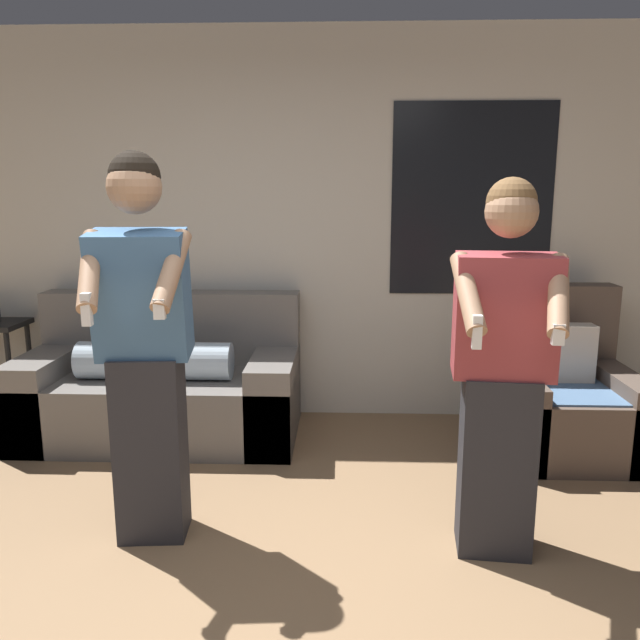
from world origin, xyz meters
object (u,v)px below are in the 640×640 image
person_right (502,371)px  person_left (144,348)px  couch (164,387)px  armchair (561,398)px

person_right → person_left: bearing=177.9°
couch → person_left: 1.45m
couch → person_right: person_right is taller
armchair → person_right: person_right is taller
person_right → armchair: bearing=60.1°
armchair → person_left: bearing=-152.8°
armchair → person_left: (-2.28, -1.17, 0.60)m
armchair → person_right: bearing=-119.9°
couch → armchair: 2.59m
armchair → person_right: size_ratio=0.61×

